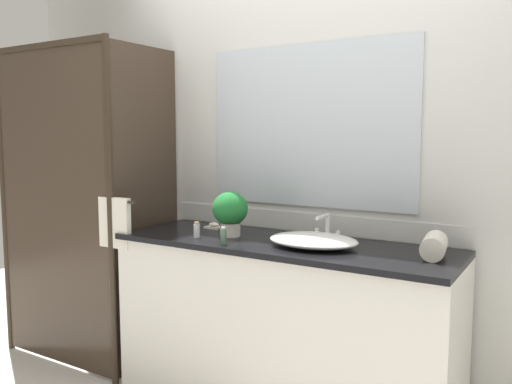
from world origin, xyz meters
TOP-DOWN VIEW (x-y plane):
  - wall_back_with_mirror at (0.00, 0.34)m, footprint 4.40×0.06m
  - vanity_cabinet at (0.00, 0.01)m, footprint 1.80×0.58m
  - shower_enclosure at (-1.28, -0.19)m, footprint 1.20×0.59m
  - sink_basin at (0.19, -0.02)m, footprint 0.45×0.35m
  - faucet at (0.19, 0.14)m, footprint 0.17×0.15m
  - potted_plant at (-0.31, -0.01)m, footprint 0.19×0.19m
  - soap_dish at (-0.52, 0.13)m, footprint 0.10×0.07m
  - amenity_bottle_lotion at (-0.21, -0.21)m, footprint 0.03×0.03m
  - amenity_bottle_body_wash at (-0.44, -0.14)m, footprint 0.03×0.03m
  - rolled_towel_near_edge at (0.76, 0.05)m, footprint 0.14×0.23m

SIDE VIEW (x-z plane):
  - vanity_cabinet at x=0.00m, z-range 0.00..0.90m
  - soap_dish at x=-0.52m, z-range 0.90..0.93m
  - sink_basin at x=0.19m, z-range 0.90..0.96m
  - amenity_bottle_body_wash at x=-0.44m, z-range 0.90..0.98m
  - amenity_bottle_lotion at x=-0.21m, z-range 0.90..0.99m
  - faucet at x=0.19m, z-range 0.88..1.02m
  - rolled_towel_near_edge at x=0.76m, z-range 0.90..1.01m
  - shower_enclosure at x=-1.28m, z-range 0.03..2.03m
  - potted_plant at x=-0.31m, z-range 0.92..1.16m
  - wall_back_with_mirror at x=0.00m, z-range 0.00..2.60m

